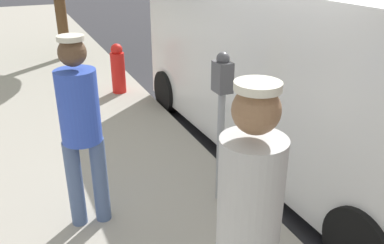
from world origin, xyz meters
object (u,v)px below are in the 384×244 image
parking_meter_near (222,104)px  pedestrian_in_gray (249,220)px  pedestrian_in_blue (81,123)px  fire_hydrant (118,69)px  parked_van (302,68)px

parking_meter_near → pedestrian_in_gray: size_ratio=0.84×
parking_meter_near → pedestrian_in_blue: pedestrian_in_blue is taller
pedestrian_in_blue → fire_hydrant: (-1.16, -3.46, -0.58)m
pedestrian_in_blue → pedestrian_in_gray: bearing=108.1°
pedestrian_in_blue → parked_van: parked_van is taller
parked_van → fire_hydrant: 3.34m
parked_van → parking_meter_near: bearing=26.5°
parking_meter_near → pedestrian_in_gray: (0.69, 1.61, 0.02)m
parked_van → pedestrian_in_gray: bearing=47.2°
pedestrian_in_gray → pedestrian_in_blue: size_ratio=1.04×
pedestrian_in_gray → pedestrian_in_blue: (0.58, -1.76, -0.05)m
pedestrian_in_gray → parked_van: size_ratio=0.34×
parked_van → fire_hydrant: parked_van is taller
fire_hydrant → pedestrian_in_blue: bearing=71.5°
parking_meter_near → parked_van: bearing=-153.5°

